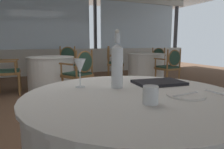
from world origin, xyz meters
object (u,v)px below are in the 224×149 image
at_px(water_tumbler, 151,95).
at_px(dining_chair_0_0, 170,65).
at_px(water_bottle, 117,64).
at_px(dining_chair_2_2, 3,67).
at_px(dining_chair_0_1, 157,59).
at_px(dining_chair_2_0, 80,70).
at_px(dining_chair_0_2, 113,60).
at_px(menu_book, 159,82).
at_px(dining_chair_2_1, 66,62).
at_px(side_plate, 186,95).
at_px(wine_glass, 80,67).

relative_size(water_tumbler, dining_chair_0_0, 0.10).
height_order(water_bottle, dining_chair_2_2, water_bottle).
height_order(dining_chair_0_1, dining_chair_2_0, dining_chair_2_0).
bearing_deg(dining_chair_0_2, menu_book, -83.85).
distance_m(dining_chair_0_1, dining_chair_2_0, 3.40).
relative_size(dining_chair_0_1, dining_chair_0_2, 0.94).
bearing_deg(dining_chair_0_0, water_bottle, 130.57).
height_order(water_bottle, dining_chair_2_1, water_bottle).
height_order(side_plate, dining_chair_2_0, dining_chair_2_0).
bearing_deg(dining_chair_0_1, dining_chair_2_2, -23.84).
bearing_deg(side_plate, water_bottle, 126.81).
height_order(water_tumbler, dining_chair_2_2, dining_chair_2_2).
bearing_deg(dining_chair_2_2, side_plate, -70.09).
bearing_deg(dining_chair_2_0, dining_chair_2_2, 30.04).
xyz_separation_m(dining_chair_2_1, dining_chair_2_2, (-1.41, -0.78, 0.01)).
xyz_separation_m(water_bottle, dining_chair_0_2, (1.72, 4.04, -0.34)).
height_order(wine_glass, dining_chair_2_2, dining_chair_2_2).
xyz_separation_m(water_tumbler, dining_chair_0_2, (1.72, 4.42, -0.23)).
bearing_deg(dining_chair_2_2, dining_chair_0_0, -8.70).
bearing_deg(dining_chair_2_2, menu_book, -67.39).
height_order(dining_chair_0_1, dining_chair_2_2, dining_chair_2_2).
bearing_deg(menu_book, dining_chair_2_2, 116.88).
bearing_deg(wine_glass, side_plate, -43.15).
distance_m(menu_book, dining_chair_2_2, 3.59).
relative_size(dining_chair_0_2, dining_chair_2_1, 1.00).
relative_size(dining_chair_0_0, dining_chair_0_1, 1.00).
distance_m(water_tumbler, dining_chair_2_0, 2.93).
relative_size(dining_chair_0_1, dining_chair_2_1, 0.93).
xyz_separation_m(dining_chair_0_2, dining_chair_2_1, (-1.30, 0.07, -0.01)).
relative_size(side_plate, water_tumbler, 2.36).
bearing_deg(dining_chair_0_0, side_plate, 136.89).
relative_size(dining_chair_0_0, dining_chair_0_2, 0.94).
height_order(water_tumbler, dining_chair_2_0, dining_chair_2_0).
relative_size(menu_book, dining_chair_0_1, 0.38).
xyz_separation_m(side_plate, wine_glass, (-0.48, 0.45, 0.13)).
relative_size(menu_book, dining_chair_2_0, 0.37).
bearing_deg(water_tumbler, wine_glass, 113.90).
distance_m(dining_chair_0_1, dining_chair_2_2, 4.42).
height_order(menu_book, dining_chair_2_0, dining_chair_2_0).
bearing_deg(wine_glass, dining_chair_0_2, 63.74).
xyz_separation_m(dining_chair_0_2, dining_chair_2_0, (-1.33, -1.54, -0.03)).
bearing_deg(dining_chair_2_1, side_plate, 29.09).
bearing_deg(dining_chair_2_0, menu_book, 149.80).
distance_m(wine_glass, dining_chair_0_0, 3.89).
relative_size(water_bottle, menu_book, 1.10).
relative_size(water_tumbler, dining_chair_2_0, 0.10).
height_order(dining_chair_0_0, dining_chair_0_1, dining_chair_0_0).
bearing_deg(wine_glass, dining_chair_0_0, 42.00).
height_order(water_tumbler, dining_chair_2_1, dining_chair_2_1).
height_order(dining_chair_0_2, dining_chair_2_0, dining_chair_0_2).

